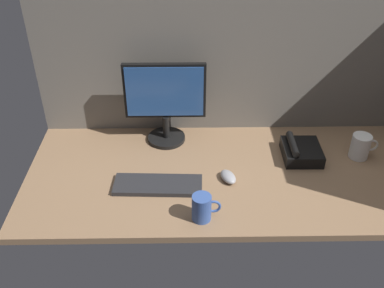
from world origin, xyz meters
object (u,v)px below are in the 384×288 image
object	(u,v)px
keyboard	(158,185)
mug_ceramic_white	(361,146)
mouse	(228,177)
desk_phone	(301,151)
monitor	(165,100)
mug_ceramic_blue	(202,208)

from	to	relation	value
keyboard	mug_ceramic_white	size ratio (longest dim) A/B	2.98
keyboard	mouse	bearing A→B (deg)	10.25
mug_ceramic_white	desk_phone	size ratio (longest dim) A/B	0.65
mug_ceramic_white	desk_phone	bearing A→B (deg)	179.57
monitor	mug_ceramic_blue	bearing A→B (deg)	-74.36
keyboard	mug_ceramic_white	bearing A→B (deg)	14.77
keyboard	desk_phone	size ratio (longest dim) A/B	1.92
mouse	mug_ceramic_white	distance (cm)	63.66
mug_ceramic_white	keyboard	bearing A→B (deg)	-167.58
monitor	desk_phone	bearing A→B (deg)	-14.36
monitor	desk_phone	xyz separation A→B (cm)	(62.01, -15.88, -18.37)
mouse	mug_ceramic_white	xyz separation A→B (cm)	(61.49, 15.97, 4.05)
mug_ceramic_blue	mug_ceramic_white	bearing A→B (deg)	28.05
mug_ceramic_blue	desk_phone	world-z (taller)	mug_ceramic_blue
monitor	mug_ceramic_white	world-z (taller)	monitor
monitor	desk_phone	size ratio (longest dim) A/B	2.06
mouse	mug_ceramic_white	size ratio (longest dim) A/B	0.77
mug_ceramic_blue	mug_ceramic_white	distance (cm)	83.25
mug_ceramic_blue	mouse	bearing A→B (deg)	62.66
monitor	keyboard	world-z (taller)	monitor
mouse	mug_ceramic_white	bearing A→B (deg)	-6.25
desk_phone	mug_ceramic_blue	bearing A→B (deg)	-139.80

